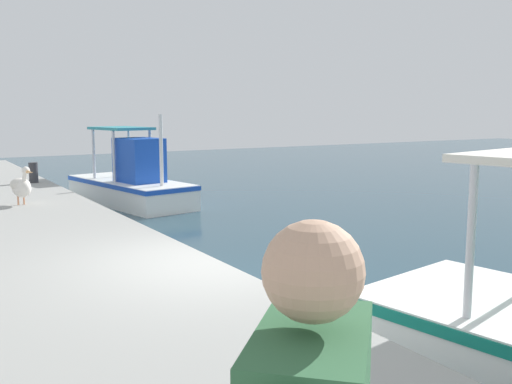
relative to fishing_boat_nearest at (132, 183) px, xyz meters
name	(u,v)px	position (x,y,z in m)	size (l,w,h in m)	color
fishing_boat_nearest	(132,183)	(0.00, 0.00, 0.00)	(5.04, 2.49, 2.64)	white
pelican	(21,186)	(3.63, -3.62, 0.57)	(0.97, 0.48, 0.82)	tan
mooring_bollard_nearest	(33,173)	(-0.16, -2.69, 0.45)	(0.24, 0.24, 0.55)	#333338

